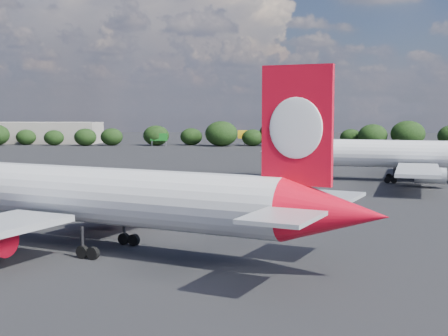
{
  "coord_description": "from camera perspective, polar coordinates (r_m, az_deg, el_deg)",
  "views": [
    {
      "loc": [
        19.56,
        -40.88,
        13.02
      ],
      "look_at": [
        16.0,
        12.0,
        8.0
      ],
      "focal_mm": 50.0,
      "sensor_mm": 36.0,
      "label": 1
    }
  ],
  "objects": [
    {
      "name": "terminal_building",
      "position": [
        247.93,
        -16.12,
        3.12
      ],
      "size": [
        42.0,
        16.0,
        8.0
      ],
      "color": "gray",
      "rests_on": "ground"
    },
    {
      "name": "highway_sign",
      "position": [
        220.34,
        -5.97,
        2.81
      ],
      "size": [
        6.0,
        0.3,
        4.5
      ],
      "color": "#136119",
      "rests_on": "ground"
    },
    {
      "name": "billboard_yellow",
      "position": [
        223.2,
        1.91,
        3.06
      ],
      "size": [
        5.0,
        0.3,
        5.5
      ],
      "color": "yellow",
      "rests_on": "ground"
    },
    {
      "name": "qantas_airliner",
      "position": [
        58.12,
        -11.21,
        -2.63
      ],
      "size": [
        48.2,
        46.41,
        16.4
      ],
      "color": "silver",
      "rests_on": "ground"
    },
    {
      "name": "horizon_treeline",
      "position": [
        219.7,
        3.96,
        3.0
      ],
      "size": [
        205.73,
        15.31,
        9.09
      ],
      "color": "black",
      "rests_on": "ground"
    },
    {
      "name": "ground",
      "position": [
        103.59,
        -7.07,
        -1.85
      ],
      "size": [
        500.0,
        500.0,
        0.0
      ],
      "primitive_type": "plane",
      "color": "black",
      "rests_on": "ground"
    },
    {
      "name": "china_southern_airliner",
      "position": [
        116.07,
        15.52,
        1.17
      ],
      "size": [
        48.26,
        46.18,
        15.88
      ],
      "color": "silver",
      "rests_on": "ground"
    }
  ]
}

